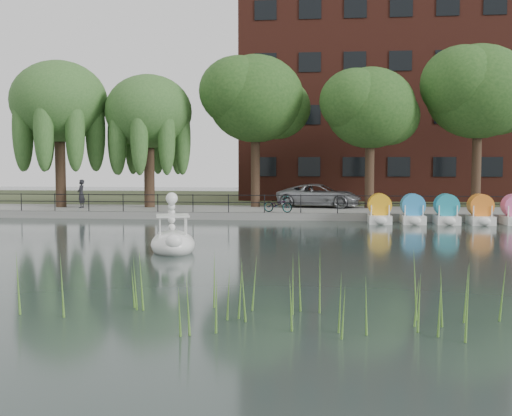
% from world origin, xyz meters
% --- Properties ---
extents(ground_plane, '(120.00, 120.00, 0.00)m').
position_xyz_m(ground_plane, '(0.00, 0.00, 0.00)').
color(ground_plane, '#354341').
extents(promenade, '(40.00, 6.00, 0.40)m').
position_xyz_m(promenade, '(0.00, 16.00, 0.20)').
color(promenade, gray).
rests_on(promenade, ground_plane).
extents(kerb, '(40.00, 0.25, 0.40)m').
position_xyz_m(kerb, '(0.00, 13.05, 0.20)').
color(kerb, gray).
rests_on(kerb, ground_plane).
extents(land_strip, '(60.00, 22.00, 0.36)m').
position_xyz_m(land_strip, '(0.00, 30.00, 0.18)').
color(land_strip, '#47512D').
rests_on(land_strip, ground_plane).
extents(railing, '(32.00, 0.05, 1.00)m').
position_xyz_m(railing, '(0.00, 13.25, 1.15)').
color(railing, black).
rests_on(railing, promenade).
extents(apartment_building, '(20.00, 10.07, 18.00)m').
position_xyz_m(apartment_building, '(7.00, 29.97, 9.36)').
color(apartment_building, '#4C1E16').
rests_on(apartment_building, land_strip).
extents(willow_left, '(5.88, 5.88, 9.01)m').
position_xyz_m(willow_left, '(-13.00, 16.50, 6.87)').
color(willow_left, '#473323').
rests_on(willow_left, promenade).
extents(willow_mid, '(5.32, 5.32, 8.15)m').
position_xyz_m(willow_mid, '(-7.50, 17.00, 6.25)').
color(willow_mid, '#473323').
rests_on(willow_mid, promenade).
extents(broadleaf_center, '(6.00, 6.00, 9.25)m').
position_xyz_m(broadleaf_center, '(-1.00, 18.00, 7.06)').
color(broadleaf_center, '#473323').
rests_on(broadleaf_center, promenade).
extents(broadleaf_right, '(5.40, 5.40, 8.32)m').
position_xyz_m(broadleaf_right, '(6.00, 17.50, 6.39)').
color(broadleaf_right, '#473323').
rests_on(broadleaf_right, promenade).
extents(broadleaf_far, '(6.30, 6.30, 9.71)m').
position_xyz_m(broadleaf_far, '(12.50, 18.50, 7.40)').
color(broadleaf_far, '#473323').
rests_on(broadleaf_far, promenade).
extents(minivan, '(3.67, 6.30, 1.65)m').
position_xyz_m(minivan, '(2.98, 17.94, 1.22)').
color(minivan, gray).
rests_on(minivan, promenade).
extents(bicycle, '(1.18, 1.82, 1.00)m').
position_xyz_m(bicycle, '(0.73, 13.56, 0.90)').
color(bicycle, gray).
rests_on(bicycle, promenade).
extents(pedestrian, '(0.49, 0.72, 1.98)m').
position_xyz_m(pedestrian, '(-11.43, 15.80, 1.39)').
color(pedestrian, black).
rests_on(pedestrian, promenade).
extents(swan_boat, '(2.12, 2.75, 2.06)m').
position_xyz_m(swan_boat, '(-2.04, 0.15, 0.45)').
color(swan_boat, white).
rests_on(swan_boat, ground_plane).
extents(pedal_boat_row, '(11.35, 1.70, 1.40)m').
position_xyz_m(pedal_boat_row, '(11.23, 11.91, 0.61)').
color(pedal_boat_row, white).
rests_on(pedal_boat_row, ground_plane).
extents(reed_bank, '(24.00, 2.40, 1.20)m').
position_xyz_m(reed_bank, '(2.00, -9.50, 0.60)').
color(reed_bank, '#669938').
rests_on(reed_bank, ground_plane).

